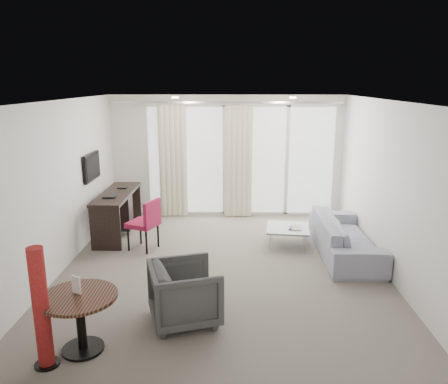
{
  "coord_description": "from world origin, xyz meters",
  "views": [
    {
      "loc": [
        0.18,
        -6.37,
        2.87
      ],
      "look_at": [
        0.0,
        0.6,
        1.1
      ],
      "focal_mm": 35.0,
      "sensor_mm": 36.0,
      "label": 1
    }
  ],
  "objects_px": {
    "coffee_table": "(288,236)",
    "rattan_chair_a": "(269,183)",
    "rattan_chair_b": "(298,182)",
    "desk_chair": "(143,224)",
    "sofa": "(345,236)",
    "red_lamp": "(41,308)",
    "tub_armchair": "(185,293)",
    "round_table": "(81,323)",
    "desk": "(118,214)"
  },
  "relations": [
    {
      "from": "coffee_table",
      "to": "rattan_chair_a",
      "type": "xyz_separation_m",
      "value": [
        -0.11,
        3.17,
        0.25
      ]
    },
    {
      "from": "rattan_chair_a",
      "to": "rattan_chair_b",
      "type": "height_order",
      "value": "rattan_chair_b"
    },
    {
      "from": "desk_chair",
      "to": "sofa",
      "type": "distance_m",
      "value": 3.48
    },
    {
      "from": "red_lamp",
      "to": "coffee_table",
      "type": "xyz_separation_m",
      "value": [
        2.9,
        3.52,
        -0.48
      ]
    },
    {
      "from": "tub_armchair",
      "to": "rattan_chair_b",
      "type": "bearing_deg",
      "value": -38.23
    },
    {
      "from": "rattan_chair_b",
      "to": "round_table",
      "type": "bearing_deg",
      "value": -141.61
    },
    {
      "from": "desk_chair",
      "to": "rattan_chair_a",
      "type": "height_order",
      "value": "desk_chair"
    },
    {
      "from": "coffee_table",
      "to": "rattan_chair_b",
      "type": "distance_m",
      "value": 3.19
    },
    {
      "from": "coffee_table",
      "to": "rattan_chair_b",
      "type": "xyz_separation_m",
      "value": [
        0.61,
        3.12,
        0.29
      ]
    },
    {
      "from": "rattan_chair_a",
      "to": "rattan_chair_b",
      "type": "xyz_separation_m",
      "value": [
        0.73,
        -0.05,
        0.04
      ]
    },
    {
      "from": "desk_chair",
      "to": "desk",
      "type": "bearing_deg",
      "value": 153.03
    },
    {
      "from": "desk",
      "to": "coffee_table",
      "type": "xyz_separation_m",
      "value": [
        3.19,
        -0.48,
        -0.25
      ]
    },
    {
      "from": "desk",
      "to": "desk_chair",
      "type": "distance_m",
      "value": 0.97
    },
    {
      "from": "round_table",
      "to": "red_lamp",
      "type": "relative_size",
      "value": 0.63
    },
    {
      "from": "round_table",
      "to": "rattan_chair_a",
      "type": "xyz_separation_m",
      "value": [
        2.5,
        6.43,
        0.09
      ]
    },
    {
      "from": "desk_chair",
      "to": "rattan_chair_b",
      "type": "relative_size",
      "value": 0.99
    },
    {
      "from": "coffee_table",
      "to": "tub_armchair",
      "type": "bearing_deg",
      "value": -120.75
    },
    {
      "from": "desk",
      "to": "red_lamp",
      "type": "relative_size",
      "value": 1.36
    },
    {
      "from": "round_table",
      "to": "desk",
      "type": "bearing_deg",
      "value": 98.73
    },
    {
      "from": "desk",
      "to": "red_lamp",
      "type": "distance_m",
      "value": 4.02
    },
    {
      "from": "red_lamp",
      "to": "rattan_chair_b",
      "type": "xyz_separation_m",
      "value": [
        3.52,
        6.64,
        -0.19
      ]
    },
    {
      "from": "red_lamp",
      "to": "desk",
      "type": "bearing_deg",
      "value": 94.09
    },
    {
      "from": "desk_chair",
      "to": "red_lamp",
      "type": "bearing_deg",
      "value": -73.68
    },
    {
      "from": "sofa",
      "to": "rattan_chair_a",
      "type": "bearing_deg",
      "value": 16.01
    },
    {
      "from": "tub_armchair",
      "to": "sofa",
      "type": "xyz_separation_m",
      "value": [
        2.47,
        2.2,
        -0.05
      ]
    },
    {
      "from": "desk",
      "to": "red_lamp",
      "type": "xyz_separation_m",
      "value": [
        0.29,
        -4.0,
        0.24
      ]
    },
    {
      "from": "round_table",
      "to": "coffee_table",
      "type": "bearing_deg",
      "value": 51.18
    },
    {
      "from": "red_lamp",
      "to": "rattan_chair_b",
      "type": "distance_m",
      "value": 7.52
    },
    {
      "from": "sofa",
      "to": "tub_armchair",
      "type": "bearing_deg",
      "value": 131.67
    },
    {
      "from": "round_table",
      "to": "sofa",
      "type": "bearing_deg",
      "value": 38.74
    },
    {
      "from": "round_table",
      "to": "coffee_table",
      "type": "distance_m",
      "value": 4.18
    },
    {
      "from": "desk",
      "to": "sofa",
      "type": "height_order",
      "value": "desk"
    },
    {
      "from": "red_lamp",
      "to": "sofa",
      "type": "bearing_deg",
      "value": 39.09
    },
    {
      "from": "desk_chair",
      "to": "round_table",
      "type": "xyz_separation_m",
      "value": [
        -0.06,
        -3.0,
        -0.12
      ]
    },
    {
      "from": "red_lamp",
      "to": "tub_armchair",
      "type": "height_order",
      "value": "red_lamp"
    },
    {
      "from": "coffee_table",
      "to": "sofa",
      "type": "height_order",
      "value": "sofa"
    },
    {
      "from": "round_table",
      "to": "tub_armchair",
      "type": "relative_size",
      "value": 1.0
    },
    {
      "from": "desk_chair",
      "to": "rattan_chair_a",
      "type": "distance_m",
      "value": 4.21
    },
    {
      "from": "rattan_chair_b",
      "to": "tub_armchair",
      "type": "bearing_deg",
      "value": -135.45
    },
    {
      "from": "desk",
      "to": "tub_armchair",
      "type": "relative_size",
      "value": 2.17
    },
    {
      "from": "coffee_table",
      "to": "round_table",
      "type": "bearing_deg",
      "value": -128.82
    },
    {
      "from": "coffee_table",
      "to": "sofa",
      "type": "relative_size",
      "value": 0.34
    },
    {
      "from": "rattan_chair_b",
      "to": "red_lamp",
      "type": "bearing_deg",
      "value": -142.63
    },
    {
      "from": "red_lamp",
      "to": "sofa",
      "type": "xyz_separation_m",
      "value": [
        3.82,
        3.1,
        -0.33
      ]
    },
    {
      "from": "sofa",
      "to": "rattan_chair_b",
      "type": "height_order",
      "value": "rattan_chair_b"
    },
    {
      "from": "desk_chair",
      "to": "coffee_table",
      "type": "relative_size",
      "value": 1.22
    },
    {
      "from": "desk",
      "to": "coffee_table",
      "type": "distance_m",
      "value": 3.24
    },
    {
      "from": "sofa",
      "to": "rattan_chair_a",
      "type": "relative_size",
      "value": 2.61
    },
    {
      "from": "desk",
      "to": "round_table",
      "type": "xyz_separation_m",
      "value": [
        0.57,
        -3.73,
        -0.09
      ]
    },
    {
      "from": "desk_chair",
      "to": "red_lamp",
      "type": "relative_size",
      "value": 0.69
    }
  ]
}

